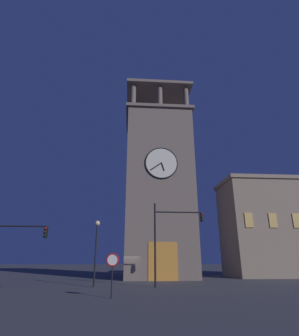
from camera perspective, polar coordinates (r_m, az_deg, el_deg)
The scene contains 7 objects.
ground_plane at distance 30.87m, azimuth -4.68°, elevation -23.05°, with size 200.00×200.00×0.00m, color #424247.
clocktower at distance 35.32m, azimuth 1.92°, elevation -4.28°, with size 9.05×8.12×27.71m.
adjacent_wing_building at distance 41.81m, azimuth 26.60°, elevation -11.24°, with size 16.01×7.42×12.86m.
traffic_signal_near at distance 23.80m, azimuth 4.37°, elevation -13.45°, with size 4.39×0.41×6.94m.
traffic_signal_mid at distance 21.20m, azimuth -27.74°, elevation -13.98°, with size 3.77×0.41×5.02m.
street_lamp at distance 24.27m, azimuth -11.36°, elevation -14.97°, with size 0.44×0.44×5.43m.
no_horn_sign at distance 17.19m, azimuth -7.96°, elevation -19.58°, with size 0.78×0.14×2.54m.
Camera 1 is at (-0.06, 30.79, 2.17)m, focal length 28.30 mm.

